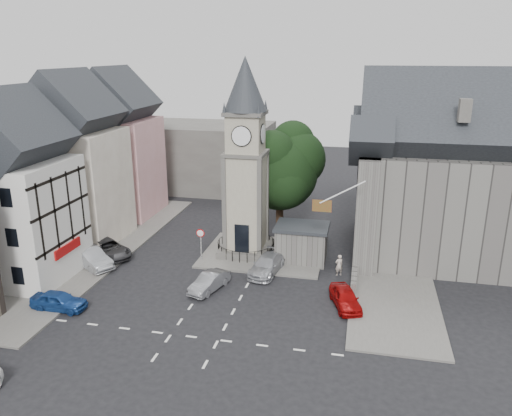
% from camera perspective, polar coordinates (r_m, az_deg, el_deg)
% --- Properties ---
extents(ground, '(120.00, 120.00, 0.00)m').
position_cam_1_polar(ground, '(35.96, -4.13, -9.96)').
color(ground, black).
rests_on(ground, ground).
extents(pavement_west, '(6.00, 30.00, 0.14)m').
position_cam_1_polar(pavement_west, '(45.64, -17.22, -4.51)').
color(pavement_west, '#595651').
rests_on(pavement_west, ground).
extents(pavement_east, '(6.00, 26.00, 0.14)m').
position_cam_1_polar(pavement_east, '(41.98, 15.12, -6.27)').
color(pavement_east, '#595651').
rests_on(pavement_east, ground).
extents(central_island, '(10.00, 8.00, 0.16)m').
position_cam_1_polar(central_island, '(42.62, 0.86, -5.24)').
color(central_island, '#595651').
rests_on(central_island, ground).
extents(road_markings, '(20.00, 8.00, 0.01)m').
position_cam_1_polar(road_markings, '(31.42, -7.06, -14.43)').
color(road_markings, silver).
rests_on(road_markings, ground).
extents(clock_tower, '(4.86, 4.86, 16.25)m').
position_cam_1_polar(clock_tower, '(40.52, -1.18, 5.48)').
color(clock_tower, '#4C4944').
rests_on(clock_tower, ground).
extents(stone_shelter, '(4.30, 3.30, 3.08)m').
position_cam_1_polar(stone_shelter, '(41.13, 5.24, -3.98)').
color(stone_shelter, '#55514E').
rests_on(stone_shelter, ground).
extents(town_tree, '(7.20, 7.20, 10.80)m').
position_cam_1_polar(town_tree, '(45.17, 2.80, 5.23)').
color(town_tree, black).
rests_on(town_tree, ground).
extents(warning_sign_post, '(0.70, 0.19, 2.85)m').
position_cam_1_polar(warning_sign_post, '(40.76, -6.36, -3.50)').
color(warning_sign_post, black).
rests_on(warning_sign_post, ground).
extents(terrace_pink, '(8.10, 7.60, 12.80)m').
position_cam_1_polar(terrace_pink, '(53.68, -15.48, 6.15)').
color(terrace_pink, '#D29190').
rests_on(terrace_pink, ground).
extents(terrace_cream, '(8.10, 7.60, 12.80)m').
position_cam_1_polar(terrace_cream, '(46.91, -19.95, 4.16)').
color(terrace_cream, beige).
rests_on(terrace_cream, ground).
extents(terrace_tudor, '(8.10, 7.60, 12.00)m').
position_cam_1_polar(terrace_tudor, '(40.70, -25.77, 0.96)').
color(terrace_tudor, silver).
rests_on(terrace_tudor, ground).
extents(backdrop_west, '(20.00, 10.00, 8.00)m').
position_cam_1_polar(backdrop_west, '(63.55, -7.49, 5.95)').
color(backdrop_west, '#4C4944').
rests_on(backdrop_west, ground).
extents(east_building, '(14.40, 11.40, 12.60)m').
position_cam_1_polar(east_building, '(43.23, 20.38, 2.61)').
color(east_building, '#55514E').
rests_on(east_building, ground).
extents(east_boundary_wall, '(0.40, 16.00, 0.90)m').
position_cam_1_polar(east_boundary_wall, '(43.60, 11.39, -4.54)').
color(east_boundary_wall, '#55514E').
rests_on(east_boundary_wall, ground).
extents(flagpole, '(3.68, 0.10, 2.74)m').
position_cam_1_polar(flagpole, '(35.84, 9.84, 1.78)').
color(flagpole, white).
rests_on(flagpole, ground).
extents(car_west_blue, '(3.77, 1.54, 1.28)m').
position_cam_1_polar(car_west_blue, '(36.31, -21.61, -9.82)').
color(car_west_blue, navy).
rests_on(car_west_blue, ground).
extents(car_west_silver, '(4.84, 3.86, 1.54)m').
position_cam_1_polar(car_west_silver, '(42.18, -18.36, -5.42)').
color(car_west_silver, gray).
rests_on(car_west_silver, ground).
extents(car_west_grey, '(5.62, 4.88, 1.44)m').
position_cam_1_polar(car_west_grey, '(43.85, -16.65, -4.45)').
color(car_west_grey, '#2F2F32').
rests_on(car_west_grey, ground).
extents(car_island_silver, '(2.39, 4.04, 1.26)m').
position_cam_1_polar(car_island_silver, '(36.55, -5.36, -8.42)').
color(car_island_silver, gray).
rests_on(car_island_silver, ground).
extents(car_island_east, '(2.62, 4.92, 1.36)m').
position_cam_1_polar(car_island_east, '(39.06, 1.27, -6.49)').
color(car_island_east, '#A2A4AA').
rests_on(car_island_east, ground).
extents(car_east_red, '(2.71, 4.16, 1.32)m').
position_cam_1_polar(car_east_red, '(34.69, 10.17, -10.07)').
color(car_east_red, '#970808').
rests_on(car_east_red, ground).
extents(pedestrian, '(0.74, 0.66, 1.71)m').
position_cam_1_polar(pedestrian, '(39.05, 9.47, -6.46)').
color(pedestrian, '#B8A798').
rests_on(pedestrian, ground).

